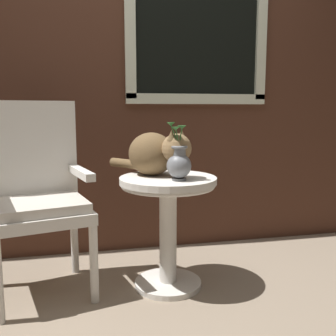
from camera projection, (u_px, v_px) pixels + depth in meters
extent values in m
plane|color=gray|center=(156.00, 304.00, 2.00)|extent=(6.00, 6.00, 0.00)
cube|color=#47281C|center=(131.00, 62.00, 2.63)|extent=(4.00, 0.04, 2.60)
cube|color=beige|center=(197.00, 99.00, 2.73)|extent=(1.00, 0.03, 0.07)
cube|color=beige|center=(130.00, 22.00, 2.55)|extent=(0.07, 0.03, 0.99)
cube|color=beige|center=(261.00, 28.00, 2.75)|extent=(0.07, 0.03, 0.99)
cube|color=black|center=(198.00, 26.00, 2.67)|extent=(0.91, 0.01, 0.97)
cylinder|color=silver|center=(168.00, 283.00, 2.21)|extent=(0.37, 0.37, 0.03)
cylinder|color=silver|center=(168.00, 233.00, 2.16)|extent=(0.10, 0.10, 0.56)
cylinder|color=silver|center=(168.00, 180.00, 2.12)|extent=(0.53, 0.53, 0.03)
torus|color=silver|center=(168.00, 185.00, 2.12)|extent=(0.51, 0.51, 0.02)
cylinder|color=silver|center=(94.00, 264.00, 1.99)|extent=(0.04, 0.04, 0.41)
cylinder|color=silver|center=(74.00, 240.00, 2.37)|extent=(0.04, 0.04, 0.41)
cube|color=silver|center=(39.00, 215.00, 2.04)|extent=(0.59, 0.57, 0.06)
cube|color=beige|center=(39.00, 205.00, 2.04)|extent=(0.54, 0.52, 0.05)
cube|color=silver|center=(31.00, 152.00, 2.18)|extent=(0.50, 0.18, 0.56)
cube|color=silver|center=(80.00, 172.00, 2.11)|extent=(0.15, 0.43, 0.04)
ellipsoid|color=brown|center=(151.00, 154.00, 2.16)|extent=(0.35, 0.36, 0.24)
sphere|color=olive|center=(177.00, 148.00, 2.05)|extent=(0.16, 0.16, 0.16)
cone|color=brown|center=(172.00, 135.00, 2.00)|extent=(0.05, 0.05, 0.06)
cone|color=brown|center=(182.00, 134.00, 2.07)|extent=(0.05, 0.05, 0.06)
cylinder|color=brown|center=(127.00, 164.00, 2.29)|extent=(0.19, 0.22, 0.05)
cylinder|color=slate|center=(179.00, 179.00, 2.02)|extent=(0.08, 0.08, 0.01)
ellipsoid|color=slate|center=(179.00, 166.00, 2.01)|extent=(0.13, 0.13, 0.13)
cylinder|color=slate|center=(179.00, 152.00, 2.00)|extent=(0.07, 0.07, 0.05)
torus|color=slate|center=(179.00, 147.00, 1.99)|extent=(0.09, 0.09, 0.02)
cylinder|color=#2D662D|center=(175.00, 136.00, 1.99)|extent=(0.05, 0.01, 0.12)
cone|color=#2D662D|center=(171.00, 124.00, 1.98)|extent=(0.04, 0.04, 0.02)
cylinder|color=#2D662D|center=(177.00, 138.00, 1.98)|extent=(0.03, 0.02, 0.10)
cone|color=#2D662D|center=(176.00, 129.00, 1.96)|extent=(0.04, 0.04, 0.02)
cylinder|color=#2D662D|center=(181.00, 137.00, 1.98)|extent=(0.02, 0.02, 0.10)
cone|color=#2D662D|center=(182.00, 127.00, 1.97)|extent=(0.04, 0.04, 0.02)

